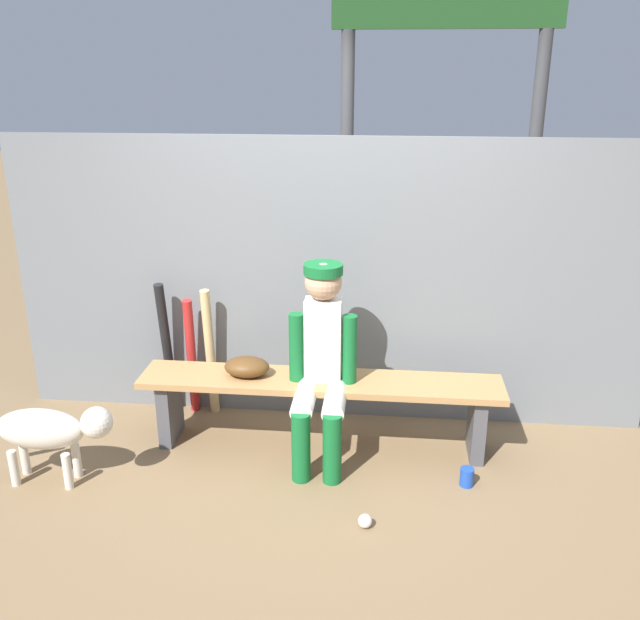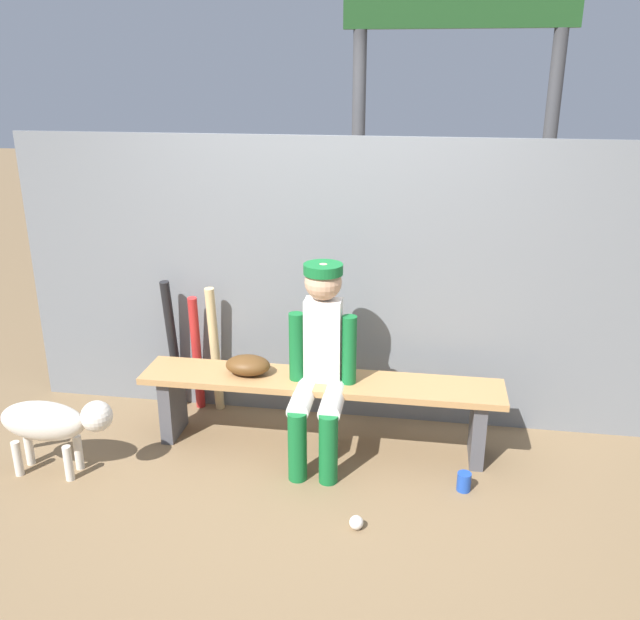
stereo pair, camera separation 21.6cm
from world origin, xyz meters
TOP-DOWN VIEW (x-y plane):
  - ground_plane at (0.00, 0.00)m, footprint 30.00×30.00m
  - chainlink_fence at (0.00, 0.45)m, footprint 4.19×0.03m
  - dugout_bench at (0.00, 0.00)m, footprint 2.23×0.36m
  - player_seated at (0.02, -0.11)m, footprint 0.41×0.55m
  - baseball_glove at (-0.45, 0.00)m, footprint 0.28×0.20m
  - bat_wood_natural at (-0.78, 0.35)m, footprint 0.07×0.15m
  - bat_aluminum_red at (-0.91, 0.35)m, footprint 0.09×0.16m
  - bat_aluminum_black at (-1.08, 0.35)m, footprint 0.09×0.16m
  - baseball at (0.32, -0.78)m, footprint 0.07×0.07m
  - cup_on_ground at (0.88, -0.34)m, footprint 0.08×0.08m
  - cup_on_bench at (-0.08, 0.04)m, footprint 0.08×0.08m
  - scoreboard at (0.80, 1.50)m, footprint 1.90×0.27m
  - dog at (-1.49, -0.54)m, footprint 0.84×0.20m

SIDE VIEW (x-z plane):
  - ground_plane at x=0.00m, z-range 0.00..0.00m
  - baseball at x=0.32m, z-range 0.00..0.07m
  - cup_on_ground at x=0.88m, z-range 0.00..0.11m
  - dog at x=-1.49m, z-range 0.09..0.58m
  - dugout_bench at x=0.00m, z-range 0.13..0.59m
  - bat_aluminum_red at x=-0.91m, z-range 0.00..0.84m
  - bat_wood_natural at x=-0.78m, z-range 0.00..0.92m
  - bat_aluminum_black at x=-1.08m, z-range 0.00..0.95m
  - cup_on_bench at x=-0.08m, z-range 0.47..0.58m
  - baseball_glove at x=-0.45m, z-range 0.47..0.59m
  - player_seated at x=0.02m, z-range 0.05..1.26m
  - chainlink_fence at x=0.00m, z-range 0.00..1.88m
  - scoreboard at x=0.80m, z-range 0.69..4.32m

